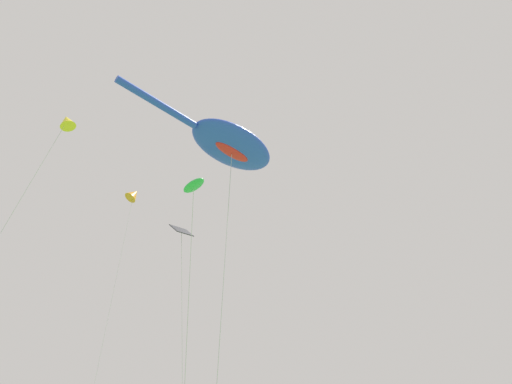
{
  "coord_description": "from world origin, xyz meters",
  "views": [
    {
      "loc": [
        -8.57,
        -0.62,
        1.58
      ],
      "look_at": [
        0.4,
        8.23,
        11.37
      ],
      "focal_mm": 32.47,
      "sensor_mm": 36.0,
      "label": 1
    }
  ],
  "objects_px": {
    "small_kite_triangle_green": "(181,240)",
    "small_kite_streamer_purple": "(133,195)",
    "big_show_kite": "(230,145)",
    "small_kite_bird_shape": "(194,189)",
    "small_kite_diamond_red": "(66,124)"
  },
  "relations": [
    {
      "from": "big_show_kite",
      "to": "small_kite_diamond_red",
      "type": "bearing_deg",
      "value": 172.7
    },
    {
      "from": "big_show_kite",
      "to": "small_kite_triangle_green",
      "type": "height_order",
      "value": "big_show_kite"
    },
    {
      "from": "small_kite_streamer_purple",
      "to": "big_show_kite",
      "type": "bearing_deg",
      "value": -165.69
    },
    {
      "from": "small_kite_streamer_purple",
      "to": "small_kite_triangle_green",
      "type": "bearing_deg",
      "value": -164.9
    },
    {
      "from": "small_kite_triangle_green",
      "to": "small_kite_streamer_purple",
      "type": "distance_m",
      "value": 14.27
    },
    {
      "from": "small_kite_bird_shape",
      "to": "small_kite_streamer_purple",
      "type": "bearing_deg",
      "value": -14.26
    },
    {
      "from": "small_kite_triangle_green",
      "to": "small_kite_bird_shape",
      "type": "relative_size",
      "value": 1.3
    },
    {
      "from": "small_kite_triangle_green",
      "to": "small_kite_streamer_purple",
      "type": "height_order",
      "value": "small_kite_streamer_purple"
    },
    {
      "from": "small_kite_triangle_green",
      "to": "small_kite_diamond_red",
      "type": "relative_size",
      "value": 1.03
    },
    {
      "from": "big_show_kite",
      "to": "small_kite_bird_shape",
      "type": "xyz_separation_m",
      "value": [
        -3.54,
        -2.2,
        -6.12
      ]
    },
    {
      "from": "big_show_kite",
      "to": "small_kite_streamer_purple",
      "type": "height_order",
      "value": "small_kite_streamer_purple"
    },
    {
      "from": "big_show_kite",
      "to": "small_kite_streamer_purple",
      "type": "distance_m",
      "value": 16.89
    },
    {
      "from": "small_kite_bird_shape",
      "to": "small_kite_streamer_purple",
      "type": "height_order",
      "value": "small_kite_streamer_purple"
    },
    {
      "from": "small_kite_diamond_red",
      "to": "small_kite_streamer_purple",
      "type": "height_order",
      "value": "small_kite_streamer_purple"
    },
    {
      "from": "small_kite_triangle_green",
      "to": "small_kite_diamond_red",
      "type": "distance_m",
      "value": 9.36
    }
  ]
}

